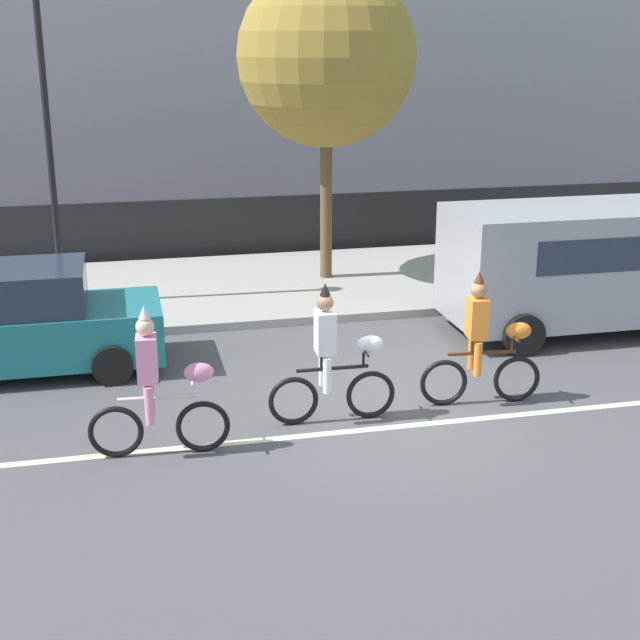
% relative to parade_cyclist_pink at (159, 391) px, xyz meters
% --- Properties ---
extents(ground_plane, '(80.00, 80.00, 0.00)m').
position_rel_parade_cyclist_pink_xyz_m(ground_plane, '(3.18, 0.61, -0.84)').
color(ground_plane, '#4C4C4F').
extents(road_centre_line, '(36.00, 0.14, 0.01)m').
position_rel_parade_cyclist_pink_xyz_m(road_centre_line, '(3.18, 0.11, -0.84)').
color(road_centre_line, beige).
rests_on(road_centre_line, ground).
extents(sidewalk_curb, '(60.00, 5.00, 0.15)m').
position_rel_parade_cyclist_pink_xyz_m(sidewalk_curb, '(3.18, 7.11, -0.77)').
color(sidewalk_curb, '#9E9B93').
rests_on(sidewalk_curb, ground).
extents(fence_line, '(40.00, 0.08, 1.40)m').
position_rel_parade_cyclist_pink_xyz_m(fence_line, '(3.18, 10.01, -0.14)').
color(fence_line, black).
rests_on(fence_line, ground).
extents(building_backdrop, '(28.00, 8.00, 6.33)m').
position_rel_parade_cyclist_pink_xyz_m(building_backdrop, '(2.55, 18.61, 2.32)').
color(building_backdrop, '#99939E').
rests_on(building_backdrop, ground).
extents(parade_cyclist_pink, '(1.72, 0.50, 1.92)m').
position_rel_parade_cyclist_pink_xyz_m(parade_cyclist_pink, '(0.00, 0.00, 0.00)').
color(parade_cyclist_pink, black).
rests_on(parade_cyclist_pink, ground).
extents(parade_cyclist_zebra, '(1.72, 0.50, 1.92)m').
position_rel_parade_cyclist_pink_xyz_m(parade_cyclist_zebra, '(2.29, 0.49, 0.00)').
color(parade_cyclist_zebra, black).
rests_on(parade_cyclist_zebra, ground).
extents(parade_cyclist_orange, '(1.72, 0.50, 1.92)m').
position_rel_parade_cyclist_pink_xyz_m(parade_cyclist_orange, '(4.45, 0.62, 0.00)').
color(parade_cyclist_orange, black).
rests_on(parade_cyclist_orange, ground).
extents(parked_van_grey, '(5.00, 2.22, 2.18)m').
position_rel_parade_cyclist_pink_xyz_m(parked_van_grey, '(7.65, 3.31, 0.44)').
color(parked_van_grey, '#99999E').
rests_on(parked_van_grey, ground).
extents(parked_car_teal, '(4.10, 1.92, 1.64)m').
position_rel_parade_cyclist_pink_xyz_m(parked_car_teal, '(-1.86, 3.37, -0.06)').
color(parked_car_teal, '#1E727A').
rests_on(parked_car_teal, ground).
extents(street_lamp_post, '(0.36, 0.36, 5.86)m').
position_rel_parade_cyclist_pink_xyz_m(street_lamp_post, '(-1.44, 6.52, 3.15)').
color(street_lamp_post, black).
rests_on(street_lamp_post, sidewalk_curb).
extents(street_tree_near_lamp, '(3.50, 3.50, 6.15)m').
position_rel_parade_cyclist_pink_xyz_m(street_tree_near_lamp, '(3.80, 7.27, 3.70)').
color(street_tree_near_lamp, brown).
rests_on(street_tree_near_lamp, sidewalk_curb).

